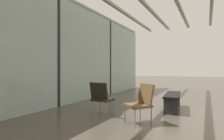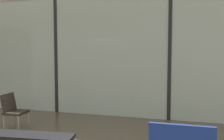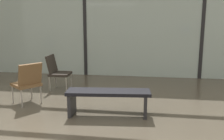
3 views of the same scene
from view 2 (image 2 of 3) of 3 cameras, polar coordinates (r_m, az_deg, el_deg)
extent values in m
cube|color=#A3B7B2|center=(8.01, -12.70, 3.19)|extent=(14.00, 0.08, 3.59)
cube|color=black|center=(8.01, -12.70, 3.19)|extent=(0.10, 0.12, 3.59)
cube|color=black|center=(7.08, 13.21, 3.05)|extent=(0.10, 0.12, 3.59)
ellipsoid|color=silver|center=(13.12, 7.39, 4.72)|extent=(11.45, 4.09, 4.09)
sphere|color=#9D9DA0|center=(14.79, -13.33, 4.59)|extent=(2.25, 2.25, 2.25)
sphere|color=black|center=(12.17, -8.80, 6.19)|extent=(0.28, 0.28, 0.28)
sphere|color=black|center=(11.84, -4.79, 6.28)|extent=(0.28, 0.28, 0.28)
sphere|color=black|center=(11.56, -0.57, 6.35)|extent=(0.28, 0.28, 0.28)
sphere|color=black|center=(11.35, 3.83, 6.38)|extent=(0.28, 0.28, 0.28)
sphere|color=black|center=(11.20, 8.38, 6.37)|extent=(0.28, 0.28, 0.28)
cube|color=#28231E|center=(6.76, -21.33, -9.11)|extent=(0.49, 0.49, 0.06)
cube|color=#28231E|center=(6.83, -22.86, -6.87)|extent=(0.15, 0.48, 0.44)
cylinder|color=gray|center=(6.53, -20.84, -11.52)|extent=(0.03, 0.03, 0.37)
cylinder|color=gray|center=(6.86, -18.79, -10.70)|extent=(0.03, 0.03, 0.37)
cylinder|color=gray|center=(6.77, -23.80, -11.04)|extent=(0.03, 0.03, 0.37)
cylinder|color=gray|center=(7.10, -21.68, -10.28)|extent=(0.03, 0.03, 0.37)
cube|color=black|center=(4.72, -18.10, -14.34)|extent=(1.53, 0.54, 0.06)
camera|label=1|loc=(8.59, -55.37, -2.52)|focal=28.99mm
camera|label=3|loc=(1.88, -88.31, -7.06)|focal=39.33mm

